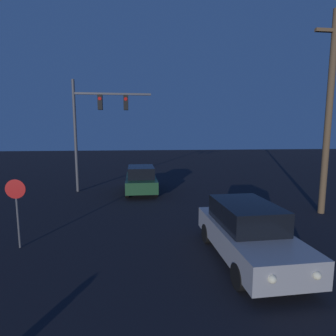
{
  "coord_description": "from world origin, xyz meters",
  "views": [
    {
      "loc": [
        -1.28,
        3.32,
        3.66
      ],
      "look_at": [
        0.0,
        15.13,
        2.07
      ],
      "focal_mm": 28.0,
      "sensor_mm": 36.0,
      "label": 1
    }
  ],
  "objects_px": {
    "car_far": "(141,179)",
    "traffic_signal_mast": "(94,119)",
    "car_near": "(247,231)",
    "stop_sign": "(17,201)",
    "utility_pole": "(329,112)"
  },
  "relations": [
    {
      "from": "car_near",
      "to": "utility_pole",
      "type": "xyz_separation_m",
      "value": [
        5.21,
        3.9,
        3.75
      ]
    },
    {
      "from": "car_near",
      "to": "stop_sign",
      "type": "height_order",
      "value": "stop_sign"
    },
    {
      "from": "traffic_signal_mast",
      "to": "utility_pole",
      "type": "relative_size",
      "value": 0.78
    },
    {
      "from": "traffic_signal_mast",
      "to": "utility_pole",
      "type": "bearing_deg",
      "value": -27.86
    },
    {
      "from": "car_near",
      "to": "stop_sign",
      "type": "relative_size",
      "value": 2.01
    },
    {
      "from": "car_far",
      "to": "traffic_signal_mast",
      "type": "distance_m",
      "value": 4.71
    },
    {
      "from": "car_far",
      "to": "traffic_signal_mast",
      "type": "xyz_separation_m",
      "value": [
        -2.84,
        0.68,
        3.7
      ]
    },
    {
      "from": "utility_pole",
      "to": "traffic_signal_mast",
      "type": "bearing_deg",
      "value": 152.14
    },
    {
      "from": "car_far",
      "to": "car_near",
      "type": "bearing_deg",
      "value": -72.54
    },
    {
      "from": "car_far",
      "to": "traffic_signal_mast",
      "type": "height_order",
      "value": "traffic_signal_mast"
    },
    {
      "from": "car_far",
      "to": "stop_sign",
      "type": "height_order",
      "value": "stop_sign"
    },
    {
      "from": "car_far",
      "to": "utility_pole",
      "type": "distance_m",
      "value": 10.41
    },
    {
      "from": "traffic_signal_mast",
      "to": "car_near",
      "type": "bearing_deg",
      "value": -59.03
    },
    {
      "from": "traffic_signal_mast",
      "to": "stop_sign",
      "type": "relative_size",
      "value": 3.07
    },
    {
      "from": "car_far",
      "to": "utility_pole",
      "type": "relative_size",
      "value": 0.51
    }
  ]
}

